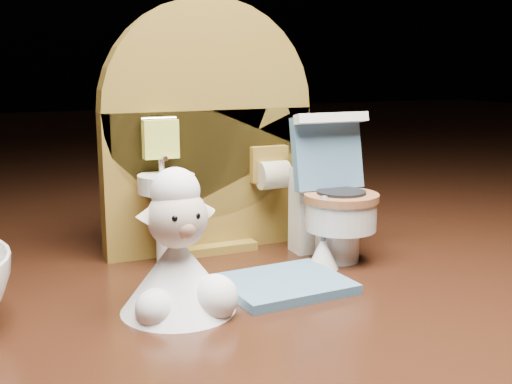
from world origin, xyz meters
TOP-DOWN VIEW (x-y plane):
  - backdrop_panel at (-0.00, 0.06)m, footprint 0.13×0.05m
  - toy_toilet at (0.06, 0.02)m, footprint 0.05×0.06m
  - bath_mat at (0.01, -0.02)m, footprint 0.06×0.05m
  - toilet_brush at (0.04, 0.00)m, footprint 0.02×0.02m
  - plush_lamb at (-0.05, -0.03)m, footprint 0.05×0.05m

SIDE VIEW (x-z plane):
  - bath_mat at x=0.01m, z-range 0.00..0.00m
  - toilet_brush at x=0.04m, z-range -0.01..0.03m
  - plush_lamb at x=-0.05m, z-range -0.01..0.06m
  - toy_toilet at x=0.06m, z-range -0.01..0.07m
  - backdrop_panel at x=0.00m, z-range -0.01..0.14m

